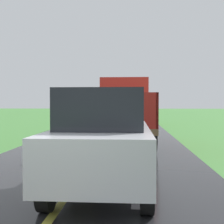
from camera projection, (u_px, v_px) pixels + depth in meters
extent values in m
cube|color=#2D2D30|center=(123.00, 130.00, 11.89)|extent=(0.90, 5.51, 0.24)
cube|color=brown|center=(123.00, 125.00, 11.89)|extent=(2.30, 5.80, 0.20)
cube|color=red|center=(125.00, 100.00, 13.80)|extent=(2.10, 1.90, 1.90)
cube|color=black|center=(125.00, 93.00, 14.74)|extent=(1.78, 0.02, 0.76)
cube|color=maroon|center=(92.00, 109.00, 10.97)|extent=(0.08, 3.85, 1.10)
cube|color=maroon|center=(153.00, 109.00, 10.82)|extent=(0.08, 3.85, 1.10)
cube|color=maroon|center=(120.00, 111.00, 9.02)|extent=(2.30, 0.08, 1.10)
cube|color=maroon|center=(124.00, 109.00, 12.77)|extent=(2.30, 0.08, 1.10)
cylinder|color=black|center=(102.00, 129.00, 13.76)|extent=(0.28, 1.00, 1.00)
cylinder|color=black|center=(148.00, 129.00, 13.61)|extent=(0.28, 1.00, 1.00)
cylinder|color=black|center=(91.00, 137.00, 10.38)|extent=(0.28, 1.00, 1.00)
cylinder|color=black|center=(152.00, 138.00, 10.23)|extent=(0.28, 1.00, 1.00)
ellipsoid|color=#7EB034|center=(106.00, 112.00, 10.19)|extent=(0.57, 0.54, 0.39)
ellipsoid|color=#7AAC2F|center=(138.00, 123.00, 9.74)|extent=(0.43, 0.56, 0.49)
ellipsoid|color=#7AAB28|center=(142.00, 110.00, 12.02)|extent=(0.54, 0.63, 0.45)
ellipsoid|color=#80B735|center=(123.00, 121.00, 9.59)|extent=(0.54, 0.51, 0.42)
ellipsoid|color=#72AB2E|center=(118.00, 109.00, 11.91)|extent=(0.58, 0.62, 0.38)
ellipsoid|color=#70BC2E|center=(144.00, 119.00, 11.29)|extent=(0.48, 0.61, 0.50)
ellipsoid|color=#6FBE35|center=(145.00, 102.00, 12.02)|extent=(0.51, 0.63, 0.45)
ellipsoid|color=#79AE25|center=(92.00, 101.00, 9.45)|extent=(0.56, 0.67, 0.49)
ellipsoid|color=#75AD32|center=(131.00, 110.00, 11.02)|extent=(0.59, 0.62, 0.37)
cube|color=#2D2D30|center=(128.00, 117.00, 24.09)|extent=(0.90, 5.51, 0.24)
cube|color=brown|center=(128.00, 114.00, 24.09)|extent=(2.30, 5.80, 0.20)
cube|color=gold|center=(128.00, 101.00, 26.00)|extent=(2.10, 1.90, 1.90)
cube|color=black|center=(128.00, 98.00, 26.94)|extent=(1.79, 0.02, 0.76)
cube|color=brown|center=(113.00, 106.00, 23.17)|extent=(0.08, 3.85, 1.10)
cube|color=brown|center=(142.00, 106.00, 23.02)|extent=(0.08, 3.85, 1.10)
cube|color=brown|center=(127.00, 107.00, 21.22)|extent=(2.30, 0.08, 1.10)
cube|color=brown|center=(128.00, 106.00, 24.98)|extent=(2.30, 0.08, 1.10)
cylinder|color=black|center=(116.00, 117.00, 25.96)|extent=(0.28, 1.00, 1.00)
cylinder|color=black|center=(140.00, 117.00, 25.81)|extent=(0.28, 1.00, 1.00)
cylinder|color=black|center=(113.00, 119.00, 22.58)|extent=(0.28, 1.00, 1.00)
cylinder|color=black|center=(141.00, 119.00, 22.43)|extent=(0.28, 1.00, 1.00)
ellipsoid|color=#84B22B|center=(116.00, 112.00, 22.72)|extent=(0.45, 0.53, 0.47)
ellipsoid|color=#80BB2B|center=(139.00, 111.00, 21.91)|extent=(0.47, 0.50, 0.41)
ellipsoid|color=#73B72F|center=(121.00, 111.00, 24.00)|extent=(0.41, 0.48, 0.51)
ellipsoid|color=#70B032|center=(118.00, 102.00, 21.86)|extent=(0.45, 0.45, 0.43)
ellipsoid|color=#83BB23|center=(126.00, 111.00, 23.91)|extent=(0.44, 0.48, 0.45)
ellipsoid|color=#7EAE34|center=(123.00, 107.00, 23.88)|extent=(0.59, 0.57, 0.36)
cube|color=#B7BABF|center=(104.00, 147.00, 5.81)|extent=(1.70, 4.10, 0.80)
cube|color=black|center=(103.00, 109.00, 5.59)|extent=(1.44, 2.05, 0.70)
cylinder|color=black|center=(77.00, 160.00, 7.15)|extent=(0.20, 0.64, 0.64)
cylinder|color=black|center=(142.00, 161.00, 7.04)|extent=(0.20, 0.64, 0.64)
cylinder|color=black|center=(46.00, 191.00, 4.61)|extent=(0.20, 0.64, 0.64)
cylinder|color=black|center=(147.00, 193.00, 4.51)|extent=(0.20, 0.64, 0.64)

